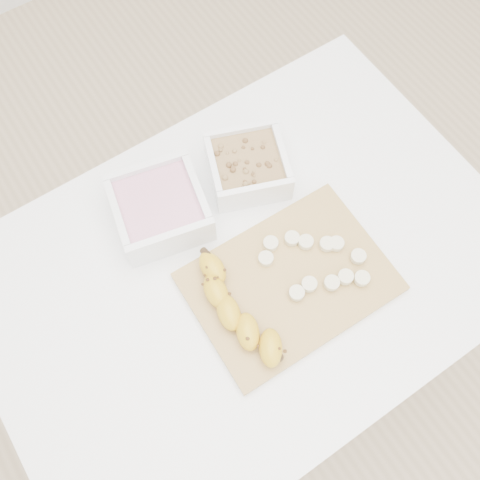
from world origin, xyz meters
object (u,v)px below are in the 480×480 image
bowl_granola (248,166)px  cutting_board (289,282)px  bowl_yogurt (160,208)px  banana (239,312)px  table (248,281)px

bowl_granola → cutting_board: size_ratio=0.53×
bowl_yogurt → banana: size_ratio=0.86×
table → bowl_yogurt: bearing=115.7°
table → banana: size_ratio=4.30×
table → cutting_board: (0.04, -0.07, 0.10)m
table → banana: (-0.07, -0.07, 0.13)m
bowl_yogurt → bowl_granola: size_ratio=1.04×
bowl_granola → banana: bearing=-126.9°
banana → bowl_granola: bearing=63.1°
table → bowl_granola: (0.11, 0.16, 0.13)m
bowl_granola → cutting_board: (-0.06, -0.23, -0.03)m
bowl_yogurt → banana: (0.01, -0.25, -0.00)m
bowl_yogurt → cutting_board: bowl_yogurt is taller
table → banana: banana is taller
bowl_yogurt → banana: bowl_yogurt is taller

